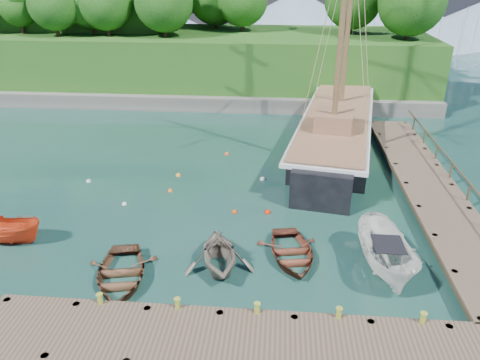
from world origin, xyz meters
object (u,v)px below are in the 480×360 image
object	(u,v)px
rowboat_2	(291,258)
rowboat_0	(121,280)
motorboat_orange	(8,242)
cabin_boat_white	(384,271)
schooner	(336,134)
rowboat_1	(219,268)

from	to	relation	value
rowboat_2	rowboat_0	bearing A→B (deg)	-173.18
motorboat_orange	cabin_boat_white	size ratio (longest dim) A/B	0.74
cabin_boat_white	rowboat_2	bearing A→B (deg)	164.62
cabin_boat_white	schooner	size ratio (longest dim) A/B	0.20
rowboat_1	schooner	distance (m)	17.02
rowboat_0	schooner	bearing A→B (deg)	45.75
rowboat_1	motorboat_orange	size ratio (longest dim) A/B	0.95
rowboat_0	rowboat_2	size ratio (longest dim) A/B	1.06
rowboat_0	rowboat_1	world-z (taller)	rowboat_1
rowboat_1	rowboat_2	xyz separation A→B (m)	(3.23, 1.08, 0.00)
rowboat_0	rowboat_1	size ratio (longest dim) A/B	1.18
motorboat_orange	schooner	xyz separation A→B (m)	(17.19, 14.44, 1.08)
rowboat_2	cabin_boat_white	bearing A→B (deg)	-20.11
rowboat_0	schooner	world-z (taller)	schooner
rowboat_1	schooner	world-z (taller)	schooner
rowboat_2	schooner	size ratio (longest dim) A/B	0.15
schooner	rowboat_1	bearing A→B (deg)	-102.61
rowboat_2	motorboat_orange	bearing A→B (deg)	168.60
cabin_boat_white	rowboat_1	bearing A→B (deg)	177.11
rowboat_2	motorboat_orange	xyz separation A→B (m)	(-13.85, 0.14, 0.00)
rowboat_1	schooner	size ratio (longest dim) A/B	0.14
rowboat_0	rowboat_1	distance (m)	4.30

